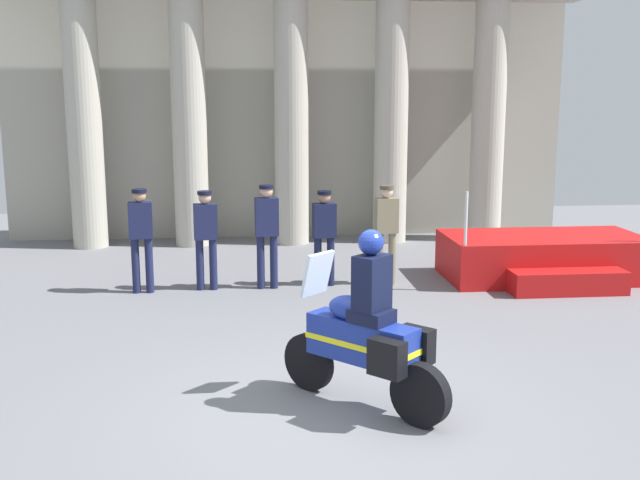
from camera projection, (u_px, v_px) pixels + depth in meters
name	position (u px, v px, depth m)	size (l,w,h in m)	color
ground_plane	(333.00, 412.00, 7.76)	(28.00, 28.00, 0.00)	slate
colonnade_backdrop	(290.00, 94.00, 16.59)	(12.62, 1.58, 6.07)	#A49F91
reviewing_stand	(545.00, 258.00, 13.32)	(3.48, 2.20, 1.67)	#B71414
officer_in_row_0	(141.00, 232.00, 12.28)	(0.40, 0.26, 1.72)	#191E42
officer_in_row_1	(206.00, 232.00, 12.48)	(0.40, 0.26, 1.67)	#191E42
officer_in_row_2	(267.00, 228.00, 12.56)	(0.40, 0.26, 1.76)	#191E42
officer_in_row_3	(324.00, 230.00, 12.76)	(0.40, 0.26, 1.64)	#141938
officer_in_row_4	(386.00, 226.00, 12.82)	(0.40, 0.26, 1.72)	#7A7056
motorcycle_with_rider	(367.00, 335.00, 7.72)	(1.55, 1.58, 1.90)	black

